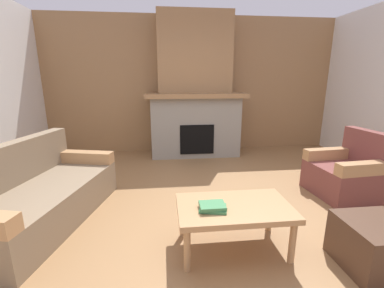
# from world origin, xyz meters

# --- Properties ---
(ground) EXTENTS (9.00, 9.00, 0.00)m
(ground) POSITION_xyz_m (0.00, 0.00, 0.00)
(ground) COLOR olive
(wall_back_wood_panel) EXTENTS (6.00, 0.12, 2.70)m
(wall_back_wood_panel) POSITION_xyz_m (0.00, 3.00, 1.35)
(wall_back_wood_panel) COLOR #997047
(wall_back_wood_panel) RESTS_ON ground
(fireplace) EXTENTS (1.90, 0.82, 2.70)m
(fireplace) POSITION_xyz_m (0.00, 2.62, 1.16)
(fireplace) COLOR gray
(fireplace) RESTS_ON ground
(couch) EXTENTS (1.24, 1.95, 0.85)m
(couch) POSITION_xyz_m (-1.98, 0.23, 0.29)
(couch) COLOR #847056
(couch) RESTS_ON ground
(armchair) EXTENTS (0.82, 0.82, 0.85)m
(armchair) POSITION_xyz_m (1.78, 0.49, 0.29)
(armchair) COLOR brown
(armchair) RESTS_ON ground
(coffee_table) EXTENTS (1.00, 0.60, 0.43)m
(coffee_table) POSITION_xyz_m (-0.02, -0.46, 0.38)
(coffee_table) COLOR tan
(coffee_table) RESTS_ON ground
(ottoman) EXTENTS (0.52, 0.52, 0.40)m
(ottoman) POSITION_xyz_m (1.06, -0.82, 0.20)
(ottoman) COLOR #4C3323
(ottoman) RESTS_ON ground
(book_stack_near_edge) EXTENTS (0.26, 0.22, 0.05)m
(book_stack_near_edge) POSITION_xyz_m (-0.22, -0.51, 0.46)
(book_stack_near_edge) COLOR #3D7F4C
(book_stack_near_edge) RESTS_ON coffee_table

